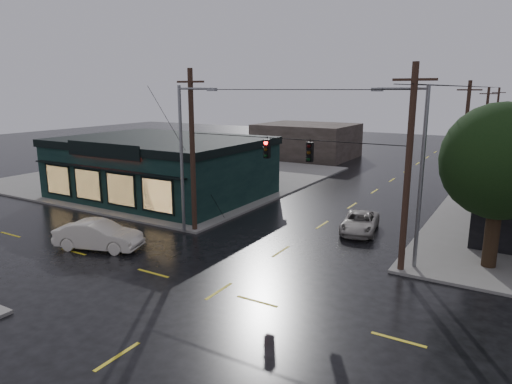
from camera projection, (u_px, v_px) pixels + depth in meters
The scene contains 15 objects.
ground_plane at pixel (219, 291), 20.61m from camera, with size 160.00×160.00×0.00m, color black.
sidewalk_nw at pixel (173, 176), 47.33m from camera, with size 28.00×28.00×0.15m, color slate.
pizza_shop at pixel (162, 166), 38.38m from camera, with size 16.30×12.34×4.90m.
corner_tree at pixel (501, 162), 21.98m from camera, with size 5.69×5.69×8.23m.
utility_pole_nw at pixel (195, 231), 29.30m from camera, with size 2.00×0.32×10.15m, color black, non-canonical shape.
utility_pole_ne at pixel (400, 272), 22.82m from camera, with size 2.00×0.32×10.15m, color black, non-canonical shape.
utility_pole_far_a at pixel (459, 191), 40.83m from camera, with size 2.00×0.32×9.65m, color black, non-canonical shape.
utility_pole_far_b at pixel (481, 161), 57.59m from camera, with size 2.00×0.32×9.15m, color black, non-canonical shape.
utility_pole_far_c at pixel (493, 145), 74.35m from camera, with size 2.00×0.32×9.15m, color black, non-canonical shape.
span_signal_assembly at pixel (288, 150), 24.75m from camera, with size 13.00×0.48×1.23m.
streetlight_nw at pixel (184, 233), 28.87m from camera, with size 5.40×0.30×9.15m, color gray, non-canonical shape.
streetlight_ne at pixel (414, 269), 23.15m from camera, with size 5.40×0.30×9.15m, color gray, non-canonical shape.
bg_building_west at pixel (307, 141), 60.63m from camera, with size 12.00×10.00×4.40m, color #2F2722.
sedan_cream at pixel (98, 235), 25.89m from camera, with size 1.72×4.93×1.63m, color silver.
suv_silver at pixel (360, 222), 29.04m from camera, with size 2.08×4.52×1.26m, color #A8A39B.
Camera 1 is at (11.22, -15.56, 8.94)m, focal length 32.00 mm.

